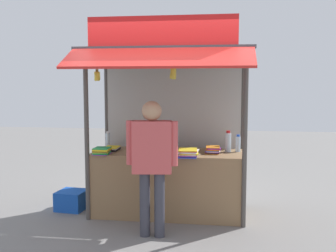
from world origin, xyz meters
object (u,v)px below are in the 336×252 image
object	(u,v)px
banana_bunch_inner_left	(97,76)
water_bottle_right	(164,141)
plastic_crate	(72,200)
magazine_stack_rear_center	(102,151)
water_bottle_left	(167,142)
magazine_stack_front_left	(213,150)
magazine_stack_center	(188,153)
magazine_stack_mid_left	(111,149)
water_bottle_far_right	(176,140)
water_bottle_back_left	(238,144)
banana_bunch_leftmost	(173,73)
water_bottle_front_right	(108,140)
water_bottle_far_left	(228,142)
vendor_person	(152,156)

from	to	relation	value
banana_bunch_inner_left	water_bottle_right	bearing A→B (deg)	42.01
plastic_crate	magazine_stack_rear_center	bearing A→B (deg)	-27.91
water_bottle_right	banana_bunch_inner_left	bearing A→B (deg)	-137.99
water_bottle_left	magazine_stack_front_left	size ratio (longest dim) A/B	1.14
magazine_stack_center	magazine_stack_mid_left	bearing A→B (deg)	163.60
water_bottle_far_right	magazine_stack_rear_center	xyz separation A→B (m)	(-0.89, -0.60, -0.08)
water_bottle_back_left	banana_bunch_leftmost	bearing A→B (deg)	-141.77
magazine_stack_rear_center	magazine_stack_mid_left	bearing A→B (deg)	83.49
magazine_stack_rear_center	plastic_crate	bearing A→B (deg)	152.09
water_bottle_front_right	banana_bunch_leftmost	distance (m)	1.60
water_bottle_front_right	banana_bunch_inner_left	distance (m)	1.19
water_bottle_left	magazine_stack_center	size ratio (longest dim) A/B	0.85
banana_bunch_leftmost	magazine_stack_mid_left	bearing A→B (deg)	151.71
water_bottle_far_left	water_bottle_right	distance (m)	0.88
water_bottle_left	magazine_stack_mid_left	bearing A→B (deg)	-179.26
plastic_crate	magazine_stack_center	bearing A→B (deg)	-10.11
water_bottle_far_left	water_bottle_far_right	bearing A→B (deg)	166.20
magazine_stack_rear_center	banana_bunch_inner_left	world-z (taller)	banana_bunch_inner_left
magazine_stack_rear_center	banana_bunch_leftmost	bearing A→B (deg)	-11.03
water_bottle_back_left	magazine_stack_front_left	size ratio (longest dim) A/B	0.96
water_bottle_far_left	water_bottle_left	world-z (taller)	water_bottle_far_left
water_bottle_front_right	magazine_stack_center	distance (m)	1.35
magazine_stack_front_left	banana_bunch_inner_left	distance (m)	1.77
water_bottle_far_right	water_bottle_left	bearing A→B (deg)	-106.19
water_bottle_front_right	plastic_crate	size ratio (longest dim) A/B	0.60
water_bottle_right	banana_bunch_leftmost	size ratio (longest dim) A/B	0.97
magazine_stack_rear_center	banana_bunch_inner_left	bearing A→B (deg)	-85.85
water_bottle_far_left	water_bottle_left	bearing A→B (deg)	-173.31
magazine_stack_rear_center	vendor_person	size ratio (longest dim) A/B	0.17
banana_bunch_inner_left	water_bottle_back_left	bearing A→B (deg)	19.81
water_bottle_right	vendor_person	distance (m)	1.03
water_bottle_far_right	banana_bunch_leftmost	bearing A→B (deg)	-84.99
water_bottle_front_right	plastic_crate	distance (m)	0.98
magazine_stack_rear_center	vendor_person	bearing A→B (deg)	-35.93
water_bottle_left	magazine_stack_front_left	distance (m)	0.62
magazine_stack_mid_left	water_bottle_back_left	bearing A→B (deg)	4.37
vendor_person	magazine_stack_front_left	bearing A→B (deg)	-135.94
banana_bunch_leftmost	magazine_stack_rear_center	bearing A→B (deg)	168.97
magazine_stack_front_left	plastic_crate	distance (m)	2.11
water_bottle_right	magazine_stack_mid_left	world-z (taller)	water_bottle_right
water_bottle_right	plastic_crate	bearing A→B (deg)	-171.76
water_bottle_far_right	water_bottle_right	distance (m)	0.19
water_bottle_far_left	magazine_stack_mid_left	world-z (taller)	water_bottle_far_left
water_bottle_front_right	water_bottle_left	world-z (taller)	water_bottle_left
water_bottle_back_left	magazine_stack_mid_left	xyz separation A→B (m)	(-1.72, -0.13, -0.09)
vendor_person	magazine_stack_rear_center	bearing A→B (deg)	-43.28
water_bottle_far_left	magazine_stack_mid_left	distance (m)	1.60
magazine_stack_center	banana_bunch_inner_left	size ratio (longest dim) A/B	1.15
water_bottle_back_left	magazine_stack_center	distance (m)	0.78
banana_bunch_leftmost	magazine_stack_front_left	bearing A→B (deg)	44.87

